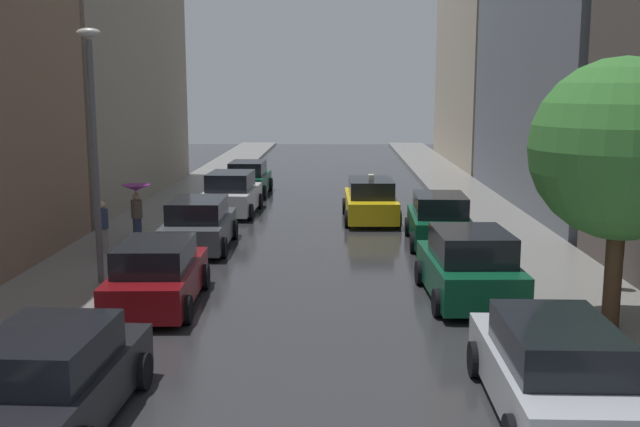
# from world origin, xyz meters

# --- Properties ---
(ground_plane) EXTENTS (28.00, 72.00, 0.04)m
(ground_plane) POSITION_xyz_m (0.00, 24.00, -0.02)
(ground_plane) COLOR #2F2F32
(sidewalk_left) EXTENTS (3.00, 72.00, 0.15)m
(sidewalk_left) POSITION_xyz_m (-6.50, 24.00, 0.07)
(sidewalk_left) COLOR gray
(sidewalk_left) RESTS_ON ground
(sidewalk_right) EXTENTS (3.00, 72.00, 0.15)m
(sidewalk_right) POSITION_xyz_m (6.50, 24.00, 0.07)
(sidewalk_right) COLOR gray
(sidewalk_right) RESTS_ON ground
(building_left_mid) EXTENTS (6.00, 16.66, 12.98)m
(building_left_mid) POSITION_xyz_m (-11.00, 27.68, 6.49)
(building_left_mid) COLOR #9E9384
(building_left_mid) RESTS_ON ground
(parked_car_left_nearest) EXTENTS (2.20, 4.27, 1.57)m
(parked_car_left_nearest) POSITION_xyz_m (-3.80, 4.48, 0.74)
(parked_car_left_nearest) COLOR black
(parked_car_left_nearest) RESTS_ON ground
(parked_car_left_second) EXTENTS (2.12, 4.34, 1.57)m
(parked_car_left_second) POSITION_xyz_m (-3.72, 10.77, 0.74)
(parked_car_left_second) COLOR maroon
(parked_car_left_second) RESTS_ON ground
(parked_car_left_third) EXTENTS (2.17, 4.42, 1.62)m
(parked_car_left_third) POSITION_xyz_m (-3.90, 17.07, 0.76)
(parked_car_left_third) COLOR #474C51
(parked_car_left_third) RESTS_ON ground
(parked_car_left_fourth) EXTENTS (2.22, 4.31, 1.72)m
(parked_car_left_fourth) POSITION_xyz_m (-3.78, 23.51, 0.80)
(parked_car_left_fourth) COLOR silver
(parked_car_left_fourth) RESTS_ON ground
(parked_car_left_fifth) EXTENTS (2.05, 4.18, 1.61)m
(parked_car_left_fifth) POSITION_xyz_m (-3.74, 28.89, 0.75)
(parked_car_left_fifth) COLOR #0C4C2D
(parked_car_left_fifth) RESTS_ON ground
(parked_car_right_nearest) EXTENTS (2.08, 4.52, 1.58)m
(parked_car_right_nearest) POSITION_xyz_m (3.91, 5.05, 0.74)
(parked_car_right_nearest) COLOR #B2B7BF
(parked_car_right_nearest) RESTS_ON ground
(parked_car_right_second) EXTENTS (2.29, 4.23, 1.74)m
(parked_car_right_second) POSITION_xyz_m (3.71, 11.46, 0.81)
(parked_car_right_second) COLOR #0C4C2D
(parked_car_right_second) RESTS_ON ground
(parked_car_right_third) EXTENTS (2.13, 4.13, 1.68)m
(parked_car_right_third) POSITION_xyz_m (3.84, 17.84, 0.78)
(parked_car_right_third) COLOR #0C4C2D
(parked_car_right_third) RESTS_ON ground
(taxi_midroad) EXTENTS (2.14, 4.58, 1.81)m
(taxi_midroad) POSITION_xyz_m (1.79, 22.16, 0.76)
(taxi_midroad) COLOR yellow
(taxi_midroad) RESTS_ON ground
(pedestrian_foreground) EXTENTS (0.36, 0.36, 1.59)m
(pedestrian_foreground) POSITION_xyz_m (-6.54, 15.64, 0.97)
(pedestrian_foreground) COLOR gray
(pedestrian_foreground) RESTS_ON sidewalk_left
(pedestrian_by_kerb) EXTENTS (0.93, 0.93, 1.83)m
(pedestrian_by_kerb) POSITION_xyz_m (-6.02, 17.55, 1.46)
(pedestrian_by_kerb) COLOR navy
(pedestrian_by_kerb) RESTS_ON sidewalk_left
(pedestrian_far_side) EXTENTS (0.36, 0.36, 1.72)m
(pedestrian_far_side) POSITION_xyz_m (7.42, 11.98, 1.05)
(pedestrian_far_side) COLOR navy
(pedestrian_far_side) RESTS_ON sidewalk_right
(street_tree_right) EXTENTS (3.70, 3.70, 5.59)m
(street_tree_right) POSITION_xyz_m (6.25, 9.03, 3.87)
(street_tree_right) COLOR #513823
(street_tree_right) RESTS_ON sidewalk_right
(lamp_post_left) EXTENTS (0.60, 0.28, 6.38)m
(lamp_post_left) POSITION_xyz_m (-5.55, 12.27, 3.86)
(lamp_post_left) COLOR #595B60
(lamp_post_left) RESTS_ON sidewalk_left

